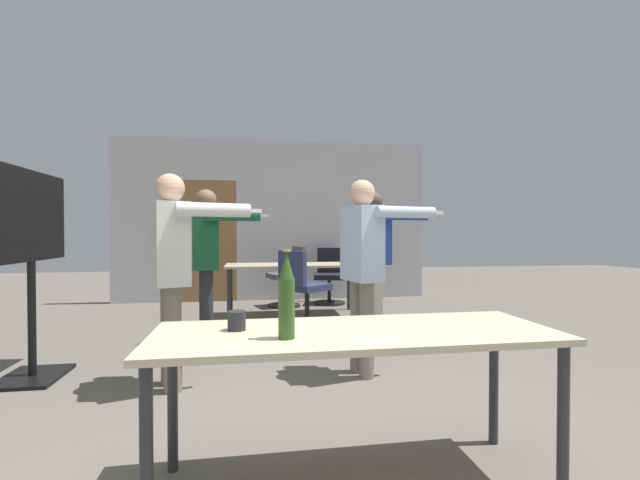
# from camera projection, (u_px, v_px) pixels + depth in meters

# --- Properties ---
(back_wall) EXTENTS (5.37, 0.12, 2.75)m
(back_wall) POSITION_uv_depth(u_px,v_px,m) (273.00, 221.00, 7.43)
(back_wall) COLOR #BCBCC1
(back_wall) RESTS_ON ground_plane
(conference_table_near) EXTENTS (1.83, 0.65, 0.72)m
(conference_table_near) POSITION_uv_depth(u_px,v_px,m) (355.00, 346.00, 1.96)
(conference_table_near) COLOR #C6B793
(conference_table_near) RESTS_ON ground_plane
(conference_table_far) EXTENTS (1.87, 0.72, 0.72)m
(conference_table_far) POSITION_uv_depth(u_px,v_px,m) (293.00, 269.00, 6.02)
(conference_table_far) COLOR #C6B793
(conference_table_far) RESTS_ON ground_plane
(tv_screen) EXTENTS (0.44, 1.13, 1.66)m
(tv_screen) POSITION_uv_depth(u_px,v_px,m) (31.00, 248.00, 3.39)
(tv_screen) COLOR black
(tv_screen) RESTS_ON ground_plane
(person_far_watching) EXTENTS (0.80, 0.68, 1.62)m
(person_far_watching) POSITION_uv_depth(u_px,v_px,m) (208.00, 252.00, 4.50)
(person_far_watching) COLOR #28282D
(person_far_watching) RESTS_ON ground_plane
(person_right_polo) EXTENTS (0.81, 0.55, 1.60)m
(person_right_polo) POSITION_uv_depth(u_px,v_px,m) (363.00, 256.00, 3.50)
(person_right_polo) COLOR slate
(person_right_polo) RESTS_ON ground_plane
(person_center_tall) EXTENTS (0.85, 0.59, 1.61)m
(person_center_tall) POSITION_uv_depth(u_px,v_px,m) (172.00, 259.00, 3.21)
(person_center_tall) COLOR slate
(person_center_tall) RESTS_ON ground_plane
(person_left_plaid) EXTENTS (0.84, 0.66, 1.65)m
(person_left_plaid) POSITION_uv_depth(u_px,v_px,m) (374.00, 248.00, 5.03)
(person_left_plaid) COLOR beige
(person_left_plaid) RESTS_ON ground_plane
(office_chair_far_left) EXTENTS (0.56, 0.61, 0.91)m
(office_chair_far_left) POSITION_uv_depth(u_px,v_px,m) (330.00, 278.00, 7.07)
(office_chair_far_left) COLOR black
(office_chair_far_left) RESTS_ON ground_plane
(office_chair_mid_tucked) EXTENTS (0.63, 0.58, 0.95)m
(office_chair_mid_tucked) POSITION_uv_depth(u_px,v_px,m) (288.00, 278.00, 6.78)
(office_chair_mid_tucked) COLOR black
(office_chair_mid_tucked) RESTS_ON ground_plane
(office_chair_near_pushed) EXTENTS (0.69, 0.67, 0.95)m
(office_chair_near_pushed) POSITION_uv_depth(u_px,v_px,m) (303.00, 291.00, 5.30)
(office_chair_near_pushed) COLOR black
(office_chair_near_pushed) RESTS_ON ground_plane
(beer_bottle) EXTENTS (0.07, 0.07, 0.38)m
(beer_bottle) POSITION_uv_depth(u_px,v_px,m) (287.00, 297.00, 1.80)
(beer_bottle) COLOR #2D511E
(beer_bottle) RESTS_ON conference_table_near
(drink_cup) EXTENTS (0.08, 0.08, 0.09)m
(drink_cup) POSITION_uv_depth(u_px,v_px,m) (237.00, 321.00, 1.96)
(drink_cup) COLOR #232328
(drink_cup) RESTS_ON conference_table_near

